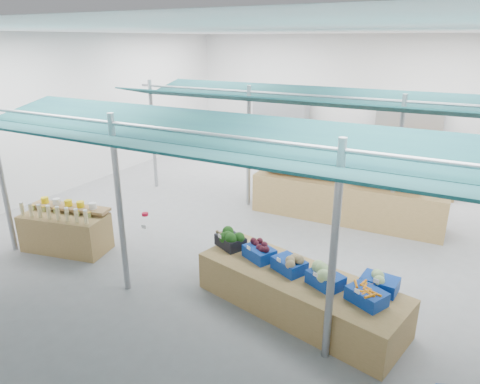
{
  "coord_description": "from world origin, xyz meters",
  "views": [
    {
      "loc": [
        3.72,
        -8.67,
        4.04
      ],
      "look_at": [
        -0.11,
        -1.6,
        1.15
      ],
      "focal_mm": 32.0,
      "sensor_mm": 36.0,
      "label": 1
    }
  ],
  "objects_px": {
    "bottle_shelf": "(67,230)",
    "vendor_right": "(383,175)",
    "fruit_counter": "(346,200)",
    "veg_counter": "(298,293)",
    "vendor_left": "(314,165)"
  },
  "relations": [
    {
      "from": "bottle_shelf",
      "to": "vendor_right",
      "type": "xyz_separation_m",
      "value": [
        5.12,
        5.29,
        0.45
      ]
    },
    {
      "from": "fruit_counter",
      "to": "veg_counter",
      "type": "bearing_deg",
      "value": -87.04
    },
    {
      "from": "fruit_counter",
      "to": "vendor_right",
      "type": "xyz_separation_m",
      "value": [
        0.6,
        1.1,
        0.4
      ]
    },
    {
      "from": "bottle_shelf",
      "to": "vendor_right",
      "type": "distance_m",
      "value": 7.38
    },
    {
      "from": "vendor_left",
      "to": "vendor_right",
      "type": "bearing_deg",
      "value": 178.0
    },
    {
      "from": "vendor_left",
      "to": "bottle_shelf",
      "type": "bearing_deg",
      "value": 55.88
    },
    {
      "from": "vendor_left",
      "to": "vendor_right",
      "type": "height_order",
      "value": "same"
    },
    {
      "from": "bottle_shelf",
      "to": "vendor_left",
      "type": "height_order",
      "value": "vendor_left"
    },
    {
      "from": "fruit_counter",
      "to": "bottle_shelf",
      "type": "bearing_deg",
      "value": -139.17
    },
    {
      "from": "bottle_shelf",
      "to": "veg_counter",
      "type": "xyz_separation_m",
      "value": [
        4.86,
        0.22,
        -0.1
      ]
    },
    {
      "from": "bottle_shelf",
      "to": "fruit_counter",
      "type": "xyz_separation_m",
      "value": [
        4.52,
        4.19,
        0.05
      ]
    },
    {
      "from": "veg_counter",
      "to": "fruit_counter",
      "type": "relative_size",
      "value": 0.76
    },
    {
      "from": "vendor_left",
      "to": "fruit_counter",
      "type": "bearing_deg",
      "value": 135.49
    },
    {
      "from": "bottle_shelf",
      "to": "fruit_counter",
      "type": "distance_m",
      "value": 6.16
    },
    {
      "from": "bottle_shelf",
      "to": "vendor_right",
      "type": "height_order",
      "value": "vendor_right"
    }
  ]
}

